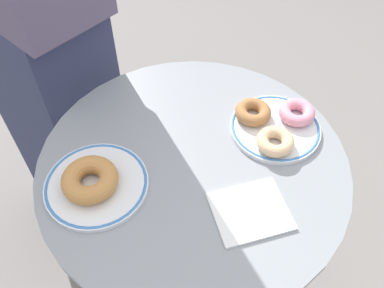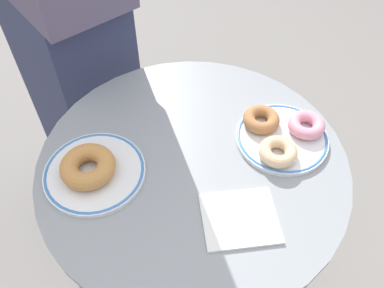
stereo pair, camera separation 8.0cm
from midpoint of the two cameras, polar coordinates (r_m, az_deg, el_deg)
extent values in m
cylinder|color=gray|center=(0.85, -2.58, -2.82)|extent=(0.64, 0.64, 0.02)
cylinder|color=gray|center=(1.15, -1.95, -13.53)|extent=(0.06, 0.06, 0.69)
cylinder|color=white|center=(0.83, -15.91, -5.70)|extent=(0.20, 0.20, 0.01)
torus|color=#3D75BC|center=(0.83, -15.95, -5.57)|extent=(0.20, 0.20, 0.01)
cylinder|color=white|center=(0.90, 9.04, 2.05)|extent=(0.20, 0.20, 0.01)
torus|color=#3D75BC|center=(0.90, 9.07, 2.19)|extent=(0.19, 0.19, 0.01)
torus|color=#BC7F42|center=(0.81, -16.87, -4.98)|extent=(0.15, 0.15, 0.04)
torus|color=pink|center=(0.91, 12.02, 4.18)|extent=(0.11, 0.11, 0.03)
torus|color=#A36B3D|center=(0.90, 6.01, 4.31)|extent=(0.09, 0.09, 0.03)
torus|color=#E0B789|center=(0.85, 8.91, 0.19)|extent=(0.09, 0.09, 0.03)
cube|color=white|center=(0.77, 5.17, -9.52)|extent=(0.15, 0.13, 0.01)
cube|color=#2D3351|center=(1.37, -18.99, 2.36)|extent=(0.36, 0.44, 0.89)
camera|label=1|loc=(0.04, -92.87, -3.43)|focal=38.20mm
camera|label=2|loc=(0.04, 87.13, 3.43)|focal=38.20mm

